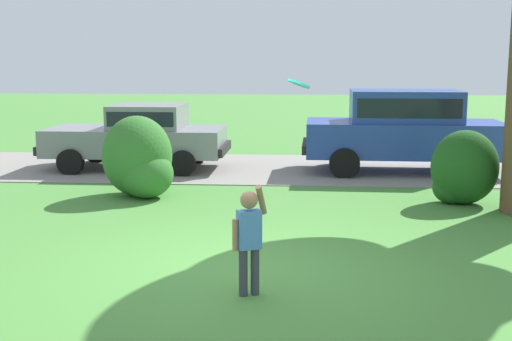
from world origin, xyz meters
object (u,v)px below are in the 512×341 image
at_px(parked_suv, 404,127).
at_px(frisbee, 299,84).
at_px(child_thrower, 249,234).
at_px(parked_sedan, 140,134).

distance_m(parked_suv, frisbee, 8.00).
bearing_deg(frisbee, parked_suv, 72.18).
bearing_deg(child_thrower, frisbee, 58.92).
xyz_separation_m(parked_sedan, parked_suv, (6.25, -0.03, 0.23)).
height_order(parked_sedan, parked_suv, parked_suv).
bearing_deg(parked_sedan, frisbee, -63.05).
distance_m(child_thrower, frisbee, 1.95).
bearing_deg(parked_sedan, child_thrower, -68.64).
bearing_deg(child_thrower, parked_sedan, 111.36).
bearing_deg(parked_sedan, parked_suv, -0.28).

